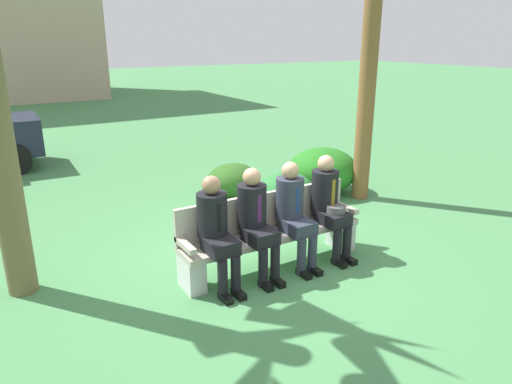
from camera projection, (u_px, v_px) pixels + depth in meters
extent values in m
plane|color=#45834C|center=(264.00, 256.00, 6.10)|extent=(80.00, 80.00, 0.00)
cube|color=#B7AD9E|center=(273.00, 235.00, 5.70)|extent=(2.36, 0.44, 0.07)
cube|color=#B7AD9E|center=(265.00, 210.00, 5.78)|extent=(2.36, 0.06, 0.45)
cube|color=#B7AD9E|center=(185.00, 245.00, 5.10)|extent=(0.08, 0.44, 0.06)
cube|color=#B7AD9E|center=(345.00, 208.00, 6.22)|extent=(0.08, 0.44, 0.06)
cube|color=silver|center=(192.00, 273.00, 5.24)|extent=(0.20, 0.37, 0.38)
cube|color=silver|center=(340.00, 234.00, 6.31)|extent=(0.20, 0.37, 0.38)
cube|color=black|center=(221.00, 246.00, 5.14)|extent=(0.32, 0.38, 0.16)
cylinder|color=black|center=(223.00, 280.00, 5.04)|extent=(0.11, 0.11, 0.45)
cylinder|color=black|center=(236.00, 276.00, 5.12)|extent=(0.11, 0.11, 0.45)
cube|color=black|center=(226.00, 298.00, 5.05)|extent=(0.09, 0.22, 0.07)
cube|color=black|center=(239.00, 294.00, 5.13)|extent=(0.09, 0.22, 0.07)
cylinder|color=black|center=(212.00, 215.00, 5.20)|extent=(0.34, 0.34, 0.50)
cube|color=black|center=(219.00, 218.00, 5.06)|extent=(0.05, 0.01, 0.32)
sphere|color=#9E7556|center=(211.00, 185.00, 5.09)|extent=(0.21, 0.21, 0.21)
cube|color=black|center=(260.00, 236.00, 5.39)|extent=(0.32, 0.38, 0.16)
cylinder|color=black|center=(263.00, 268.00, 5.29)|extent=(0.11, 0.11, 0.45)
cylinder|color=black|center=(275.00, 265.00, 5.37)|extent=(0.11, 0.11, 0.45)
cube|color=black|center=(266.00, 285.00, 5.30)|extent=(0.09, 0.22, 0.07)
cube|color=black|center=(278.00, 282.00, 5.38)|extent=(0.09, 0.22, 0.07)
cylinder|color=black|center=(252.00, 206.00, 5.45)|extent=(0.34, 0.34, 0.51)
cube|color=#4C1951|center=(259.00, 209.00, 5.31)|extent=(0.05, 0.01, 0.33)
sphere|color=tan|center=(252.00, 177.00, 5.34)|extent=(0.21, 0.21, 0.21)
cube|color=#2D3342|center=(298.00, 227.00, 5.65)|extent=(0.32, 0.38, 0.16)
cylinder|color=#2D3342|center=(301.00, 257.00, 5.55)|extent=(0.11, 0.11, 0.45)
cylinder|color=#2D3342|center=(312.00, 254.00, 5.63)|extent=(0.11, 0.11, 0.45)
cube|color=black|center=(304.00, 274.00, 5.56)|extent=(0.09, 0.22, 0.07)
cube|color=black|center=(315.00, 270.00, 5.64)|extent=(0.09, 0.22, 0.07)
cylinder|color=#2D3342|center=(290.00, 198.00, 5.71)|extent=(0.34, 0.34, 0.51)
cube|color=navy|center=(298.00, 201.00, 5.57)|extent=(0.05, 0.01, 0.33)
sphere|color=tan|center=(290.00, 170.00, 5.60)|extent=(0.21, 0.21, 0.21)
cube|color=black|center=(333.00, 218.00, 5.92)|extent=(0.32, 0.38, 0.16)
cylinder|color=black|center=(337.00, 247.00, 5.82)|extent=(0.11, 0.11, 0.45)
cylinder|color=black|center=(347.00, 244.00, 5.90)|extent=(0.11, 0.11, 0.45)
cube|color=black|center=(339.00, 263.00, 5.83)|extent=(0.09, 0.22, 0.07)
cube|color=black|center=(349.00, 260.00, 5.91)|extent=(0.09, 0.22, 0.07)
cylinder|color=black|center=(325.00, 191.00, 5.98)|extent=(0.34, 0.34, 0.52)
cube|color=olive|center=(333.00, 193.00, 5.84)|extent=(0.05, 0.01, 0.33)
sphere|color=tan|center=(326.00, 163.00, 5.86)|extent=(0.21, 0.21, 0.21)
cylinder|color=#535353|center=(336.00, 209.00, 5.87)|extent=(0.24, 0.24, 0.09)
cylinder|color=brown|center=(369.00, 59.00, 7.61)|extent=(0.28, 0.28, 4.70)
ellipsoid|color=#25741F|center=(322.00, 170.00, 8.52)|extent=(1.30, 1.19, 0.81)
ellipsoid|color=#2B7134|center=(286.00, 191.00, 7.71)|extent=(0.96, 0.88, 0.60)
ellipsoid|color=#2E5C1F|center=(233.00, 180.00, 8.30)|extent=(0.94, 0.86, 0.59)
cylinder|color=black|center=(11.00, 145.00, 10.87)|extent=(0.64, 0.16, 0.64)
cylinder|color=black|center=(15.00, 160.00, 9.58)|extent=(0.64, 0.16, 0.64)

